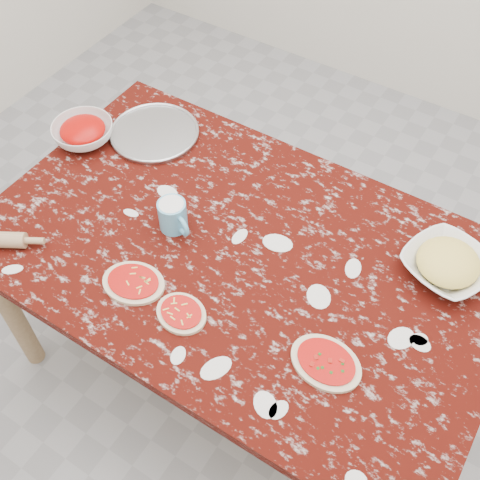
% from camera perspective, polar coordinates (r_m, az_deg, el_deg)
% --- Properties ---
extents(ground, '(4.00, 4.00, 0.00)m').
position_cam_1_polar(ground, '(2.46, -0.00, -11.75)').
color(ground, gray).
extents(worktable, '(1.60, 1.00, 0.75)m').
position_cam_1_polar(worktable, '(1.88, -0.00, -2.53)').
color(worktable, '#350804').
rests_on(worktable, ground).
extents(pizza_tray, '(0.33, 0.33, 0.01)m').
position_cam_1_polar(pizza_tray, '(2.20, -8.23, 10.13)').
color(pizza_tray, '#B2B2B7').
rests_on(pizza_tray, worktable).
extents(sauce_bowl, '(0.24, 0.24, 0.07)m').
position_cam_1_polar(sauce_bowl, '(2.21, -14.84, 9.95)').
color(sauce_bowl, white).
rests_on(sauce_bowl, worktable).
extents(cheese_bowl, '(0.31, 0.31, 0.06)m').
position_cam_1_polar(cheese_bowl, '(1.85, 19.26, -2.36)').
color(cheese_bowl, white).
rests_on(cheese_bowl, worktable).
extents(flour_mug, '(0.13, 0.09, 0.10)m').
position_cam_1_polar(flour_mug, '(1.85, -6.43, 2.34)').
color(flour_mug, '#5AACD5').
rests_on(flour_mug, worktable).
extents(pizza_left, '(0.22, 0.18, 0.02)m').
position_cam_1_polar(pizza_left, '(1.77, -10.21, -4.07)').
color(pizza_left, beige).
rests_on(pizza_left, worktable).
extents(pizza_mid, '(0.17, 0.14, 0.02)m').
position_cam_1_polar(pizza_mid, '(1.69, -5.67, -7.03)').
color(pizza_mid, beige).
rests_on(pizza_mid, worktable).
extents(pizza_right, '(0.21, 0.17, 0.02)m').
position_cam_1_polar(pizza_right, '(1.62, 8.27, -11.59)').
color(pizza_right, beige).
rests_on(pizza_right, worktable).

